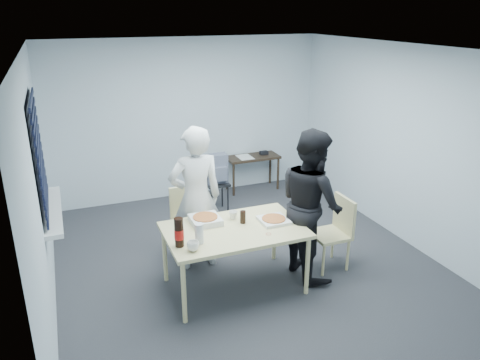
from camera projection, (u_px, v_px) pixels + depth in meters
name	position (u px, v px, depth m)	size (l,w,h in m)	color
room	(42.00, 164.00, 5.01)	(5.00, 5.00, 5.00)	#2B2B30
dining_table	(234.00, 233.00, 5.14)	(1.52, 0.96, 0.74)	beige
chair_far	(188.00, 216.00, 5.96)	(0.42, 0.42, 0.89)	beige
chair_right	(336.00, 228.00, 5.65)	(0.42, 0.42, 0.89)	beige
person_white	(196.00, 199.00, 5.54)	(0.65, 0.42, 1.77)	silver
person_black	(311.00, 204.00, 5.40)	(0.86, 0.47, 1.77)	black
side_table	(253.00, 161.00, 8.09)	(0.91, 0.41, 0.61)	#36291B
stool	(217.00, 189.00, 7.26)	(0.34, 0.34, 0.48)	black
backpack	(217.00, 169.00, 7.13)	(0.32, 0.24, 0.45)	slate
pizza_box_a	(205.00, 220.00, 5.24)	(0.33, 0.33, 0.08)	white
pizza_box_b	(274.00, 220.00, 5.28)	(0.31, 0.31, 0.04)	white
mug_a	(193.00, 246.00, 4.64)	(0.12, 0.12, 0.10)	white
mug_b	(233.00, 215.00, 5.34)	(0.10, 0.10, 0.09)	white
cola_glass	(243.00, 217.00, 5.23)	(0.07, 0.07, 0.14)	black
soda_bottle	(179.00, 233.00, 4.69)	(0.10, 0.10, 0.31)	black
plastic_cups	(199.00, 233.00, 4.77)	(0.09, 0.09, 0.22)	silver
rubber_band	(269.00, 234.00, 4.99)	(0.06, 0.06, 0.00)	red
papers	(245.00, 157.00, 8.01)	(0.24, 0.32, 0.01)	white
black_box	(264.00, 153.00, 8.15)	(0.14, 0.10, 0.06)	black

